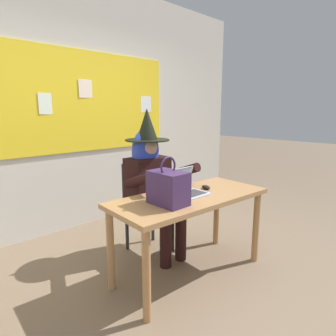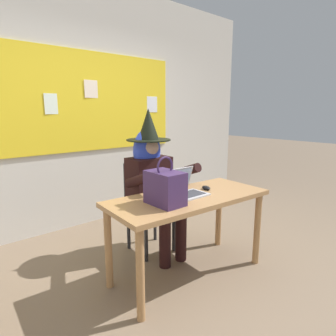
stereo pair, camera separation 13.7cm
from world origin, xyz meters
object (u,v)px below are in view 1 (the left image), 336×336
(chair_at_desk, at_px, (145,201))
(desk_main, at_px, (190,207))
(computer_mouse, at_px, (206,187))
(laptop, at_px, (187,188))
(handbag, at_px, (168,188))
(person_costumed, at_px, (152,176))

(chair_at_desk, bearing_deg, desk_main, 0.24)
(desk_main, distance_m, computer_mouse, 0.29)
(chair_at_desk, bearing_deg, laptop, 1.29)
(laptop, bearing_deg, computer_mouse, -3.99)
(chair_at_desk, distance_m, handbag, 0.86)
(chair_at_desk, bearing_deg, person_costumed, 0.57)
(computer_mouse, bearing_deg, desk_main, -156.87)
(chair_at_desk, xyz_separation_m, handbag, (-0.34, -0.70, 0.35))
(person_costumed, xyz_separation_m, laptop, (-0.02, -0.49, -0.03))
(desk_main, bearing_deg, chair_at_desk, 86.49)
(chair_at_desk, distance_m, computer_mouse, 0.71)
(computer_mouse, relative_size, handbag, 0.28)
(chair_at_desk, height_order, person_costumed, person_costumed)
(desk_main, bearing_deg, laptop, 74.88)
(person_costumed, xyz_separation_m, computer_mouse, (0.22, -0.51, -0.06))
(computer_mouse, bearing_deg, person_costumed, 129.15)
(handbag, bearing_deg, desk_main, 7.08)
(handbag, bearing_deg, laptop, 16.19)
(chair_at_desk, bearing_deg, computer_mouse, 22.66)
(laptop, bearing_deg, person_costumed, 88.37)
(desk_main, xyz_separation_m, handbag, (-0.30, -0.04, 0.24))
(laptop, distance_m, handbag, 0.34)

